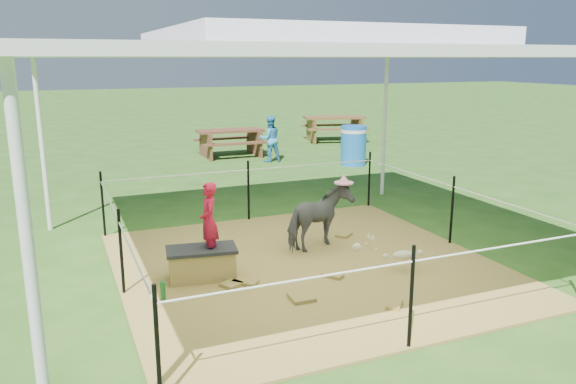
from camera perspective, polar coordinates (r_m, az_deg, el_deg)
name	(u,v)px	position (r m, az deg, el deg)	size (l,w,h in m)	color
ground	(306,267)	(7.22, 1.86, -7.61)	(90.00, 90.00, 0.00)	#2D5919
hay_patch	(306,266)	(7.21, 1.86, -7.50)	(4.60, 4.60, 0.03)	brown
canopy_tent	(308,49)	(6.74, 2.04, 14.29)	(6.30, 6.30, 2.90)	silver
rope_fence	(307,218)	(7.01, 1.90, -2.69)	(4.54, 4.54, 1.00)	black
straw_bale	(202,265)	(6.79, -8.73, -7.33)	(0.77, 0.38, 0.34)	#AB833E
dark_cloth	(201,250)	(6.73, -8.79, -5.80)	(0.82, 0.43, 0.04)	black
woman	(208,213)	(6.62, -8.08, -2.11)	(0.34, 0.22, 0.92)	red
green_bottle	(163,291)	(6.30, -12.60, -9.82)	(0.06, 0.06, 0.21)	#166723
pony	(319,218)	(7.69, 3.21, -2.66)	(0.46, 1.02, 0.86)	#46464B
pink_hat	(320,183)	(7.57, 3.26, 0.92)	(0.27, 0.27, 0.12)	pink
foal	(404,253)	(7.07, 11.68, -6.09)	(0.83, 0.46, 0.46)	beige
trash_barrel	(353,145)	(14.02, 6.66, 4.72)	(0.63, 0.63, 0.97)	blue
picnic_table_near	(230,143)	(15.27, -5.88, 4.98)	(1.75, 1.26, 0.73)	#55331D
picnic_table_far	(334,129)	(18.05, 4.70, 6.41)	(1.91, 1.38, 0.79)	#54381C
distant_person	(270,139)	(14.37, -1.85, 5.43)	(0.57, 0.45, 1.18)	#388FD4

